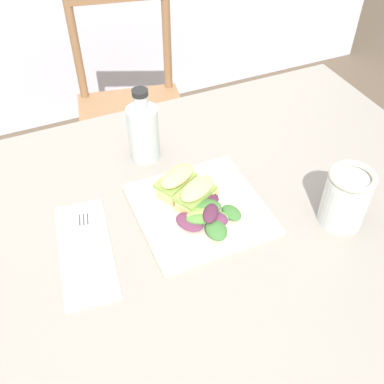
{
  "coord_description": "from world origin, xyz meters",
  "views": [
    {
      "loc": [
        -0.21,
        -0.45,
        1.43
      ],
      "look_at": [
        0.07,
        0.18,
        0.76
      ],
      "focal_mm": 42.39,
      "sensor_mm": 36.0,
      "label": 1
    }
  ],
  "objects_px": {
    "chair_wooden_far": "(132,110)",
    "plate_lunch": "(200,209)",
    "sandwich_half_front": "(197,194)",
    "dining_table": "(204,265)",
    "mason_jar_iced_tea": "(345,200)",
    "bottle_cold_brew": "(144,134)",
    "fork_on_napkin": "(85,242)",
    "sandwich_half_back": "(177,181)"
  },
  "relations": [
    {
      "from": "chair_wooden_far",
      "to": "plate_lunch",
      "type": "height_order",
      "value": "chair_wooden_far"
    },
    {
      "from": "sandwich_half_front",
      "to": "plate_lunch",
      "type": "bearing_deg",
      "value": -86.52
    },
    {
      "from": "chair_wooden_far",
      "to": "plate_lunch",
      "type": "xyz_separation_m",
      "value": [
        -0.1,
        -0.84,
        0.3
      ]
    },
    {
      "from": "plate_lunch",
      "to": "mason_jar_iced_tea",
      "type": "relative_size",
      "value": 2.08
    },
    {
      "from": "sandwich_half_back",
      "to": "sandwich_half_front",
      "type": "bearing_deg",
      "value": -67.01
    },
    {
      "from": "plate_lunch",
      "to": "bottle_cold_brew",
      "type": "height_order",
      "value": "bottle_cold_brew"
    },
    {
      "from": "bottle_cold_brew",
      "to": "sandwich_half_front",
      "type": "bearing_deg",
      "value": -78.32
    },
    {
      "from": "sandwich_half_front",
      "to": "mason_jar_iced_tea",
      "type": "bearing_deg",
      "value": -30.51
    },
    {
      "from": "sandwich_half_back",
      "to": "bottle_cold_brew",
      "type": "distance_m",
      "value": 0.16
    },
    {
      "from": "sandwich_half_front",
      "to": "bottle_cold_brew",
      "type": "height_order",
      "value": "bottle_cold_brew"
    },
    {
      "from": "sandwich_half_back",
      "to": "mason_jar_iced_tea",
      "type": "bearing_deg",
      "value": -36.12
    },
    {
      "from": "dining_table",
      "to": "fork_on_napkin",
      "type": "bearing_deg",
      "value": 165.95
    },
    {
      "from": "dining_table",
      "to": "plate_lunch",
      "type": "height_order",
      "value": "plate_lunch"
    },
    {
      "from": "chair_wooden_far",
      "to": "sandwich_half_front",
      "type": "bearing_deg",
      "value": -96.79
    },
    {
      "from": "plate_lunch",
      "to": "sandwich_half_front",
      "type": "xyz_separation_m",
      "value": [
        -0.0,
        0.01,
        0.03
      ]
    },
    {
      "from": "dining_table",
      "to": "mason_jar_iced_tea",
      "type": "xyz_separation_m",
      "value": [
        0.26,
        -0.09,
        0.18
      ]
    },
    {
      "from": "bottle_cold_brew",
      "to": "chair_wooden_far",
      "type": "bearing_deg",
      "value": 77.26
    },
    {
      "from": "sandwich_half_front",
      "to": "fork_on_napkin",
      "type": "distance_m",
      "value": 0.24
    },
    {
      "from": "mason_jar_iced_tea",
      "to": "fork_on_napkin",
      "type": "bearing_deg",
      "value": 163.73
    },
    {
      "from": "sandwich_half_back",
      "to": "fork_on_napkin",
      "type": "height_order",
      "value": "sandwich_half_back"
    },
    {
      "from": "dining_table",
      "to": "chair_wooden_far",
      "type": "relative_size",
      "value": 1.43
    },
    {
      "from": "chair_wooden_far",
      "to": "mason_jar_iced_tea",
      "type": "relative_size",
      "value": 6.97
    },
    {
      "from": "sandwich_half_back",
      "to": "mason_jar_iced_tea",
      "type": "distance_m",
      "value": 0.34
    },
    {
      "from": "sandwich_half_back",
      "to": "fork_on_napkin",
      "type": "distance_m",
      "value": 0.23
    },
    {
      "from": "dining_table",
      "to": "bottle_cold_brew",
      "type": "distance_m",
      "value": 0.33
    },
    {
      "from": "plate_lunch",
      "to": "mason_jar_iced_tea",
      "type": "distance_m",
      "value": 0.29
    },
    {
      "from": "chair_wooden_far",
      "to": "plate_lunch",
      "type": "bearing_deg",
      "value": -96.62
    },
    {
      "from": "sandwich_half_front",
      "to": "chair_wooden_far",
      "type": "bearing_deg",
      "value": 83.21
    },
    {
      "from": "sandwich_half_back",
      "to": "plate_lunch",
      "type": "bearing_deg",
      "value": -70.85
    },
    {
      "from": "mason_jar_iced_tea",
      "to": "dining_table",
      "type": "bearing_deg",
      "value": 161.81
    },
    {
      "from": "bottle_cold_brew",
      "to": "dining_table",
      "type": "bearing_deg",
      "value": -82.77
    },
    {
      "from": "dining_table",
      "to": "chair_wooden_far",
      "type": "height_order",
      "value": "chair_wooden_far"
    },
    {
      "from": "sandwich_half_back",
      "to": "chair_wooden_far",
      "type": "bearing_deg",
      "value": 81.17
    },
    {
      "from": "bottle_cold_brew",
      "to": "mason_jar_iced_tea",
      "type": "height_order",
      "value": "bottle_cold_brew"
    },
    {
      "from": "chair_wooden_far",
      "to": "bottle_cold_brew",
      "type": "height_order",
      "value": "bottle_cold_brew"
    },
    {
      "from": "dining_table",
      "to": "sandwich_half_back",
      "type": "distance_m",
      "value": 0.2
    },
    {
      "from": "sandwich_half_front",
      "to": "fork_on_napkin",
      "type": "height_order",
      "value": "sandwich_half_front"
    },
    {
      "from": "chair_wooden_far",
      "to": "dining_table",
      "type": "bearing_deg",
      "value": -96.83
    },
    {
      "from": "plate_lunch",
      "to": "sandwich_half_front",
      "type": "relative_size",
      "value": 2.48
    },
    {
      "from": "plate_lunch",
      "to": "fork_on_napkin",
      "type": "relative_size",
      "value": 1.4
    },
    {
      "from": "chair_wooden_far",
      "to": "mason_jar_iced_tea",
      "type": "height_order",
      "value": "chair_wooden_far"
    },
    {
      "from": "chair_wooden_far",
      "to": "sandwich_half_front",
      "type": "xyz_separation_m",
      "value": [
        -0.1,
        -0.83,
        0.33
      ]
    }
  ]
}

